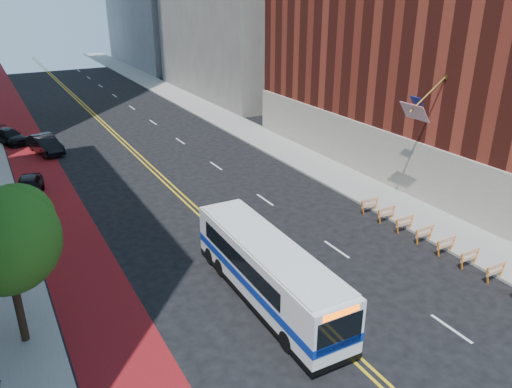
{
  "coord_description": "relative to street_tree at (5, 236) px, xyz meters",
  "views": [
    {
      "loc": [
        -11.12,
        -13.22,
        13.69
      ],
      "look_at": [
        0.74,
        8.0,
        3.47
      ],
      "focal_mm": 35.0,
      "sensor_mm": 36.0,
      "label": 1
    }
  ],
  "objects": [
    {
      "name": "brick_building",
      "position": [
        33.18,
        5.96,
        6.05
      ],
      "size": [
        18.73,
        36.0,
        22.0
      ],
      "color": "#5C1D14",
      "rests_on": "ground"
    },
    {
      "name": "transit_bus",
      "position": [
        10.25,
        -2.19,
        -3.36
      ],
      "size": [
        2.57,
        10.85,
        2.97
      ],
      "rotation": [
        0.0,
        0.0,
        -0.02
      ],
      "color": "white",
      "rests_on": "ground"
    },
    {
      "name": "lane_dashes",
      "position": [
        16.04,
        31.96,
        -4.9
      ],
      "size": [
        0.14,
        98.2,
        0.01
      ],
      "color": "silver",
      "rests_on": "ground"
    },
    {
      "name": "car_a",
      "position": [
        1.94,
        16.37,
        -4.18
      ],
      "size": [
        2.67,
        4.57,
        1.46
      ],
      "primitive_type": "imported",
      "rotation": [
        0.0,
        0.0,
        -0.24
      ],
      "color": "black",
      "rests_on": "ground"
    },
    {
      "name": "bus_lane_paint",
      "position": [
        3.14,
        23.96,
        -4.91
      ],
      "size": [
        3.6,
        140.0,
        0.01
      ],
      "primitive_type": "cube",
      "color": "maroon",
      "rests_on": "ground"
    },
    {
      "name": "center_line_inner",
      "position": [
        11.06,
        23.96,
        -4.91
      ],
      "size": [
        0.14,
        140.0,
        0.01
      ],
      "primitive_type": "cube",
      "color": "gold",
      "rests_on": "ground"
    },
    {
      "name": "construction_barriers",
      "position": [
        20.84,
        -2.62,
        -4.24
      ],
      "size": [
        1.42,
        10.91,
        1.0
      ],
      "color": "orange",
      "rests_on": "ground"
    },
    {
      "name": "ground",
      "position": [
        11.24,
        -6.04,
        -4.91
      ],
      "size": [
        160.0,
        160.0,
        0.0
      ],
      "primitive_type": "plane",
      "color": "black",
      "rests_on": "ground"
    },
    {
      "name": "center_line_outer",
      "position": [
        11.42,
        23.96,
        -4.91
      ],
      "size": [
        0.14,
        140.0,
        0.01
      ],
      "primitive_type": "cube",
      "color": "gold",
      "rests_on": "ground"
    },
    {
      "name": "car_b",
      "position": [
        4.45,
        26.4,
        -4.12
      ],
      "size": [
        2.7,
        5.05,
        1.58
      ],
      "primitive_type": "imported",
      "rotation": [
        0.0,
        0.0,
        0.22
      ],
      "color": "black",
      "rests_on": "ground"
    },
    {
      "name": "street_tree",
      "position": [
        0.0,
        0.0,
        0.0
      ],
      "size": [
        4.2,
        4.2,
        6.7
      ],
      "color": "black",
      "rests_on": "sidewalk_left"
    },
    {
      "name": "car_c",
      "position": [
        1.94,
        31.15,
        -4.25
      ],
      "size": [
        3.37,
        4.89,
        1.31
      ],
      "primitive_type": "imported",
      "rotation": [
        0.0,
        0.0,
        0.37
      ],
      "color": "black",
      "rests_on": "ground"
    },
    {
      "name": "sidewalk_right",
      "position": [
        23.24,
        23.96,
        -4.84
      ],
      "size": [
        4.0,
        140.0,
        0.15
      ],
      "primitive_type": "cube",
      "color": "gray",
      "rests_on": "ground"
    }
  ]
}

